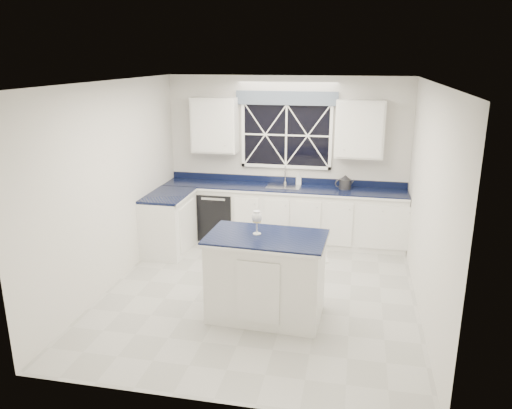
% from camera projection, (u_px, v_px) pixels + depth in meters
% --- Properties ---
extents(ground, '(4.50, 4.50, 0.00)m').
position_uv_depth(ground, '(260.00, 292.00, 6.60)').
color(ground, '#A8A8A4').
rests_on(ground, ground).
extents(back_wall, '(4.00, 0.10, 2.70)m').
position_uv_depth(back_wall, '(286.00, 159.00, 8.33)').
color(back_wall, silver).
rests_on(back_wall, ground).
extents(base_cabinets, '(3.99, 1.60, 0.90)m').
position_uv_depth(base_cabinets, '(261.00, 217.00, 8.21)').
color(base_cabinets, white).
rests_on(base_cabinets, ground).
extents(countertop, '(3.98, 0.64, 0.04)m').
position_uv_depth(countertop, '(283.00, 188.00, 8.17)').
color(countertop, black).
rests_on(countertop, base_cabinets).
extents(dishwasher, '(0.60, 0.58, 0.82)m').
position_uv_depth(dishwasher, '(219.00, 213.00, 8.53)').
color(dishwasher, black).
rests_on(dishwasher, ground).
extents(window, '(1.65, 0.09, 1.26)m').
position_uv_depth(window, '(286.00, 130.00, 8.15)').
color(window, black).
rests_on(window, ground).
extents(upper_cabinets, '(3.10, 0.34, 0.90)m').
position_uv_depth(upper_cabinets, '(285.00, 127.00, 8.01)').
color(upper_cabinets, white).
rests_on(upper_cabinets, ground).
extents(faucet, '(0.05, 0.20, 0.30)m').
position_uv_depth(faucet, '(285.00, 175.00, 8.30)').
color(faucet, '#B2B2B5').
rests_on(faucet, countertop).
extents(island, '(1.40, 0.89, 1.02)m').
position_uv_depth(island, '(266.00, 276.00, 5.86)').
color(island, white).
rests_on(island, ground).
extents(rug, '(1.26, 0.92, 0.02)m').
position_uv_depth(rug, '(290.00, 254.00, 7.83)').
color(rug, beige).
rests_on(rug, ground).
extents(kettle, '(0.31, 0.24, 0.23)m').
position_uv_depth(kettle, '(345.00, 183.00, 8.00)').
color(kettle, '#313133').
rests_on(kettle, countertop).
extents(wine_glass, '(0.12, 0.12, 0.28)m').
position_uv_depth(wine_glass, '(257.00, 218.00, 5.72)').
color(wine_glass, silver).
rests_on(wine_glass, island).
extents(soap_bottle, '(0.10, 0.10, 0.18)m').
position_uv_depth(soap_bottle, '(298.00, 179.00, 8.30)').
color(soap_bottle, silver).
rests_on(soap_bottle, countertop).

